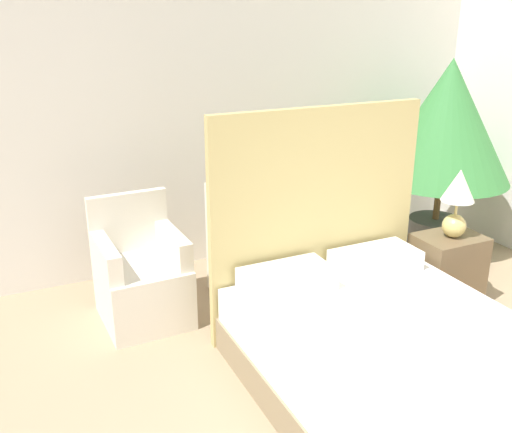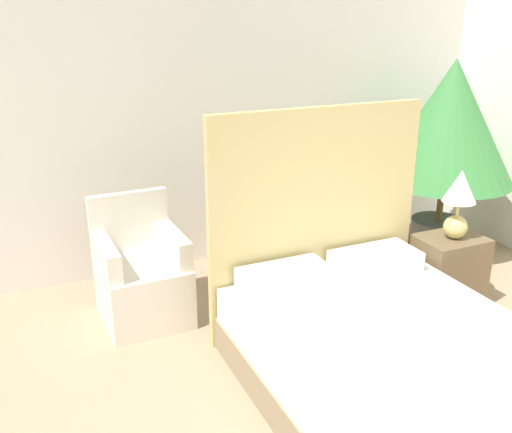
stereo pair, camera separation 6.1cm
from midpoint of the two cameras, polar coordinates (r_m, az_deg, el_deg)
wall_back at (r=4.88m, az=-7.89°, el=11.31°), size 10.00×0.06×2.90m
bed at (r=3.55m, az=12.68°, el=-12.61°), size 1.58×2.01×1.58m
armchair_near_window_left at (r=4.29m, az=-11.73°, el=-6.41°), size 0.61×0.66×0.90m
armchair_near_window_right at (r=4.55m, az=-0.36°, el=-4.35°), size 0.65×0.69×0.90m
potted_palm at (r=5.39m, az=18.17°, el=8.56°), size 1.20×1.20×1.79m
nightstand at (r=4.64m, az=18.15°, el=-5.12°), size 0.50×0.37×0.56m
table_lamp at (r=4.42m, az=19.15°, el=1.88°), size 0.24×0.24×0.52m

